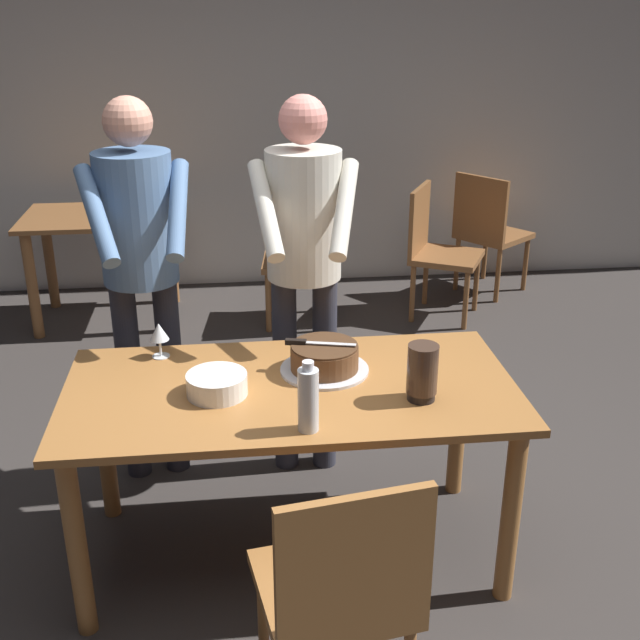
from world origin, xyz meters
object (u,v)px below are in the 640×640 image
(person_standing_beside, at_px, (140,253))
(background_chair_1, at_px, (308,253))
(wine_glass_near, at_px, (159,333))
(background_table, at_px, (102,238))
(cake_on_platter, at_px, (324,359))
(background_chair_2, at_px, (436,247))
(chair_near_side, at_px, (340,589))
(background_chair_0, at_px, (488,229))
(main_dining_table, at_px, (291,412))
(plate_stack, at_px, (217,384))
(person_cutting_cake, at_px, (304,250))
(water_bottle, at_px, (308,399))
(cake_knife, at_px, (306,342))
(hurricane_lamp, at_px, (422,372))

(person_standing_beside, distance_m, background_chair_1, 2.04)
(wine_glass_near, bearing_deg, background_table, 103.78)
(cake_on_platter, height_order, background_chair_2, background_chair_2)
(background_table, bearing_deg, cake_on_platter, -64.43)
(person_standing_beside, xyz_separation_m, background_chair_1, (0.88, 1.75, -0.58))
(chair_near_side, xyz_separation_m, background_chair_0, (1.60, 3.61, 0.00))
(main_dining_table, distance_m, cake_on_platter, 0.24)
(background_chair_2, bearing_deg, background_table, 175.34)
(plate_stack, xyz_separation_m, background_chair_1, (0.57, 2.44, -0.30))
(person_cutting_cake, bearing_deg, background_chair_2, 59.21)
(background_chair_1, relative_size, background_chair_2, 1.00)
(background_chair_2, bearing_deg, background_chair_1, -178.59)
(main_dining_table, bearing_deg, water_bottle, -83.91)
(cake_knife, xyz_separation_m, background_chair_0, (1.60, 2.69, -0.37))
(hurricane_lamp, xyz_separation_m, background_chair_0, (1.22, 2.97, -0.37))
(cake_knife, bearing_deg, person_standing_beside, 140.81)
(background_chair_0, bearing_deg, wine_glass_near, -130.89)
(background_chair_0, height_order, background_chair_2, same)
(background_table, height_order, background_chair_2, background_chair_2)
(background_chair_0, height_order, background_chair_1, same)
(cake_knife, height_order, hurricane_lamp, hurricane_lamp)
(hurricane_lamp, xyz_separation_m, background_chair_1, (-0.15, 2.56, -0.37))
(plate_stack, bearing_deg, hurricane_lamp, -9.43)
(main_dining_table, height_order, background_table, main_dining_table)
(wine_glass_near, distance_m, background_chair_1, 2.27)
(main_dining_table, xyz_separation_m, background_table, (-1.06, 2.61, -0.06))
(main_dining_table, height_order, hurricane_lamp, hurricane_lamp)
(wine_glass_near, height_order, person_cutting_cake, person_cutting_cake)
(person_standing_beside, distance_m, background_table, 2.07)
(background_chair_1, bearing_deg, plate_stack, -103.14)
(main_dining_table, distance_m, background_chair_0, 3.28)
(cake_knife, relative_size, background_chair_1, 0.30)
(cake_on_platter, relative_size, background_table, 0.34)
(cake_knife, height_order, background_chair_1, background_chair_1)
(wine_glass_near, relative_size, chair_near_side, 0.16)
(wine_glass_near, relative_size, background_chair_2, 0.16)
(background_chair_1, bearing_deg, chair_near_side, -94.00)
(cake_knife, bearing_deg, background_chair_1, 84.19)
(cake_knife, xyz_separation_m, hurricane_lamp, (0.38, -0.28, -0.01))
(plate_stack, distance_m, water_bottle, 0.42)
(person_cutting_cake, height_order, background_table, person_cutting_cake)
(cake_knife, xyz_separation_m, background_table, (-1.13, 2.48, -0.29))
(plate_stack, relative_size, chair_near_side, 0.24)
(cake_on_platter, xyz_separation_m, background_table, (-1.20, 2.50, -0.22))
(cake_knife, distance_m, person_cutting_cake, 0.54)
(plate_stack, bearing_deg, background_table, 106.62)
(plate_stack, relative_size, water_bottle, 0.88)
(wine_glass_near, bearing_deg, background_chair_1, 69.20)
(background_chair_1, bearing_deg, main_dining_table, -97.14)
(background_chair_0, bearing_deg, background_table, -175.67)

